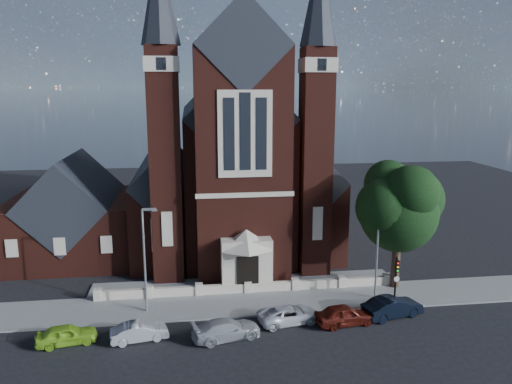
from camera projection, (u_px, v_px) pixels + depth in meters
ground at (238, 259)px, 49.49m from camera, size 120.00×120.00×0.00m
pavement_strip at (251, 303)px, 39.30m from camera, size 60.00×5.00×0.12m
forecourt_paving at (245, 284)px, 43.18m from camera, size 26.00×3.00×0.14m
forecourt_wall at (248, 293)px, 41.24m from camera, size 24.00×0.40×0.90m
church at (230, 165)px, 55.51m from camera, size 20.01×34.90×29.20m
parish_hall at (74, 218)px, 49.46m from camera, size 12.00×12.20×10.24m
street_tree at (402, 209)px, 40.71m from camera, size 6.40×6.60×10.70m
street_lamp_left at (145, 254)px, 36.83m from camera, size 1.16×0.22×8.09m
street_lamp_right at (379, 244)px, 39.20m from camera, size 1.16×0.22×8.09m
traffic_signal at (396, 275)px, 38.21m from camera, size 0.28×0.42×4.00m
car_lime_van at (67, 335)px, 32.94m from camera, size 4.11×2.29×1.32m
car_silver_a at (139, 332)px, 33.40m from camera, size 4.00×2.05×1.26m
car_silver_b at (226, 329)px, 33.65m from camera, size 5.00×2.92×1.36m
car_white_suv at (289, 314)px, 35.94m from camera, size 4.84×2.86×1.26m
car_dark_red at (345, 315)px, 35.65m from camera, size 4.53×2.32×1.48m
car_navy at (392, 307)px, 36.85m from camera, size 4.91×2.77×1.53m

